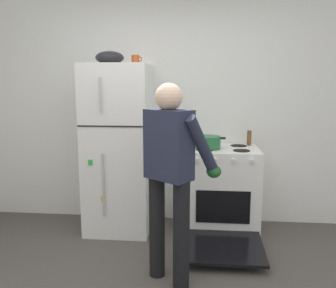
{
  "coord_description": "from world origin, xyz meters",
  "views": [
    {
      "loc": [
        0.37,
        -2.15,
        1.6
      ],
      "look_at": [
        0.04,
        1.32,
        1.0
      ],
      "focal_mm": 38.06,
      "sensor_mm": 36.0,
      "label": 1
    }
  ],
  "objects": [
    {
      "name": "coffee_mug",
      "position": [
        -0.32,
        1.62,
        1.84
      ],
      "size": [
        0.11,
        0.08,
        0.1
      ],
      "color": "#B24C1E",
      "rests_on": "refrigerator"
    },
    {
      "name": "person_cook",
      "position": [
        0.14,
        0.56,
        0.95
      ],
      "size": [
        0.63,
        0.66,
        1.6
      ],
      "color": "black",
      "rests_on": "ground"
    },
    {
      "name": "refrigerator",
      "position": [
        -0.51,
        1.57,
        0.9
      ],
      "size": [
        0.68,
        0.72,
        1.79
      ],
      "color": "white",
      "rests_on": "ground"
    },
    {
      "name": "stove_range",
      "position": [
        0.6,
        1.55,
        0.45
      ],
      "size": [
        0.76,
        1.23,
        0.93
      ],
      "color": "white",
      "rests_on": "ground"
    },
    {
      "name": "mixing_bowl",
      "position": [
        -0.59,
        1.57,
        1.86
      ],
      "size": [
        0.3,
        0.3,
        0.13
      ],
      "primitive_type": "ellipsoid",
      "color": "black",
      "rests_on": "refrigerator"
    },
    {
      "name": "pepper_mill",
      "position": [
        0.9,
        1.77,
        1.01
      ],
      "size": [
        0.05,
        0.05,
        0.16
      ],
      "primitive_type": "cylinder",
      "color": "brown",
      "rests_on": "stove_range"
    },
    {
      "name": "kitchen_wall_back",
      "position": [
        0.0,
        1.95,
        1.35
      ],
      "size": [
        6.0,
        0.1,
        2.7
      ],
      "primitive_type": "cube",
      "color": "white",
      "rests_on": "ground"
    },
    {
      "name": "red_pot",
      "position": [
        0.44,
        1.52,
        0.99
      ],
      "size": [
        0.37,
        0.27,
        0.13
      ],
      "color": "#236638",
      "rests_on": "stove_range"
    }
  ]
}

